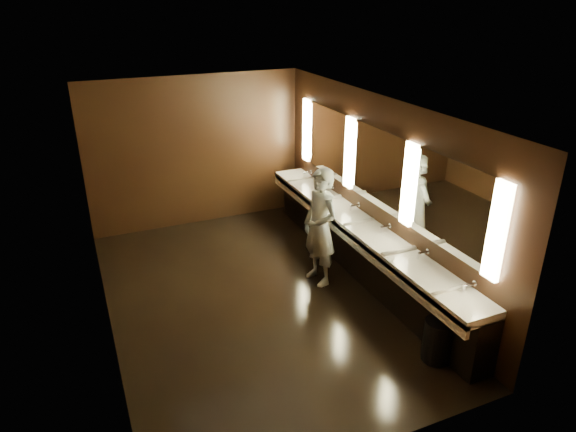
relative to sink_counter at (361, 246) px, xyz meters
name	(u,v)px	position (x,y,z in m)	size (l,w,h in m)	color
floor	(254,298)	(-1.79, 0.00, -0.50)	(6.00, 6.00, 0.00)	black
ceiling	(248,107)	(-1.79, 0.00, 2.30)	(4.00, 6.00, 0.02)	#2D2D2B
wall_back	(196,152)	(-1.79, 3.00, 0.90)	(4.00, 0.02, 2.80)	black
wall_front	(368,334)	(-1.79, -3.00, 0.90)	(4.00, 0.02, 2.80)	black
wall_left	(96,236)	(-3.79, 0.00, 0.90)	(0.02, 6.00, 2.80)	black
wall_right	(377,189)	(0.21, 0.00, 0.90)	(0.02, 6.00, 2.80)	black
sink_counter	(361,246)	(0.00, 0.00, 0.00)	(0.55, 5.40, 1.01)	black
mirror_band	(377,167)	(0.19, 0.00, 1.25)	(0.06, 5.03, 1.15)	#FEF3B2
person	(320,227)	(-0.69, 0.07, 0.41)	(0.66, 0.44, 1.82)	#8CA6D1
trash_bin	(438,340)	(-0.22, -2.17, -0.22)	(0.35, 0.35, 0.55)	black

